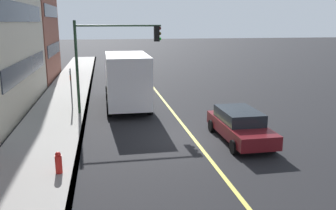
{
  "coord_description": "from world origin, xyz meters",
  "views": [
    {
      "loc": [
        -15.45,
        4.02,
        5.34
      ],
      "look_at": [
        0.62,
        1.08,
        1.49
      ],
      "focal_mm": 37.71,
      "sensor_mm": 36.0,
      "label": 1
    }
  ],
  "objects": [
    {
      "name": "lane_stripe_center",
      "position": [
        0.0,
        0.0,
        0.01
      ],
      "size": [
        80.0,
        0.16,
        0.01
      ],
      "primitive_type": "cube",
      "color": "#D8CC4C",
      "rests_on": "ground"
    },
    {
      "name": "sidewalk_slab",
      "position": [
        0.0,
        6.8,
        0.07
      ],
      "size": [
        80.0,
        3.37,
        0.15
      ],
      "primitive_type": "cube",
      "color": "gray",
      "rests_on": "ground"
    },
    {
      "name": "street_sign_post",
      "position": [
        6.34,
        6.02,
        1.55
      ],
      "size": [
        0.6,
        0.08,
        2.63
      ],
      "color": "slate",
      "rests_on": "ground"
    },
    {
      "name": "traffic_light_mast",
      "position": [
        5.15,
        3.56,
        3.79
      ],
      "size": [
        0.28,
        4.95,
        5.43
      ],
      "color": "#1E3823",
      "rests_on": "ground"
    },
    {
      "name": "truck_white",
      "position": [
        6.65,
        2.62,
        1.79
      ],
      "size": [
        7.38,
        2.66,
        3.44
      ],
      "color": "silver",
      "rests_on": "ground"
    },
    {
      "name": "curb_edge",
      "position": [
        0.0,
        5.19,
        0.07
      ],
      "size": [
        80.0,
        0.16,
        0.15
      ],
      "primitive_type": "cube",
      "color": "slate",
      "rests_on": "ground"
    },
    {
      "name": "car_maroon",
      "position": [
        -0.78,
        -2.01,
        0.75
      ],
      "size": [
        4.68,
        1.93,
        1.43
      ],
      "color": "#591116",
      "rests_on": "ground"
    },
    {
      "name": "ground",
      "position": [
        0.0,
        0.0,
        0.0
      ],
      "size": [
        200.0,
        200.0,
        0.0
      ],
      "primitive_type": "plane",
      "color": "black"
    },
    {
      "name": "fire_hydrant",
      "position": [
        -3.4,
        5.71,
        0.47
      ],
      "size": [
        0.24,
        0.24,
        0.94
      ],
      "color": "red",
      "rests_on": "ground"
    }
  ]
}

